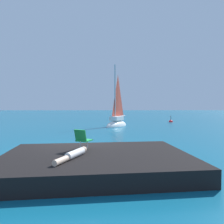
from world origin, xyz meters
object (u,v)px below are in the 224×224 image
(sailboat_near, at_px, (117,123))
(person_sunbather, at_px, (73,155))
(marker_buoy, at_px, (171,122))
(beach_chair, at_px, (83,138))

(sailboat_near, height_order, person_sunbather, sailboat_near)
(sailboat_near, relative_size, marker_buoy, 6.28)
(marker_buoy, bearing_deg, sailboat_near, -145.16)
(person_sunbather, bearing_deg, beach_chair, -165.10)
(sailboat_near, relative_size, beach_chair, 8.89)
(beach_chair, distance_m, marker_buoy, 21.17)
(person_sunbather, relative_size, marker_buoy, 1.48)
(beach_chair, bearing_deg, marker_buoy, 0.69)
(sailboat_near, xyz_separation_m, person_sunbather, (-2.07, -14.99, 0.27))
(sailboat_near, relative_size, person_sunbather, 4.25)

